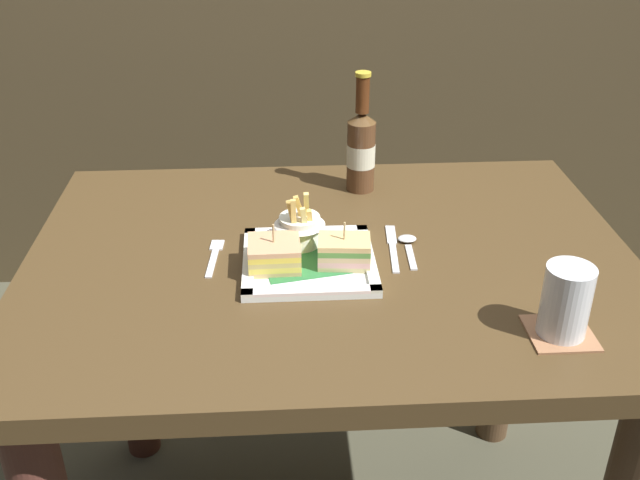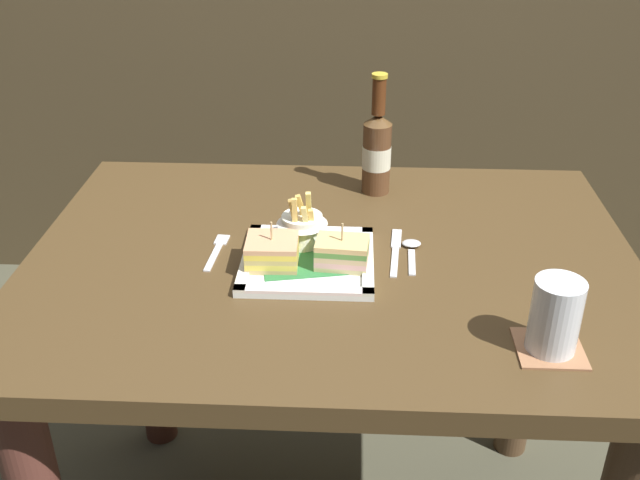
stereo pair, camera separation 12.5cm
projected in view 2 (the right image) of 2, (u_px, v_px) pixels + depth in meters
name	position (u px, v px, depth m)	size (l,w,h in m)	color
dining_table	(331.00, 324.00, 1.42)	(1.12, 0.83, 0.78)	#48351C
square_plate	(308.00, 261.00, 1.31)	(0.23, 0.23, 0.02)	white
sandwich_half_left	(272.00, 251.00, 1.29)	(0.09, 0.09, 0.08)	tan
sandwich_half_right	(342.00, 253.00, 1.28)	(0.10, 0.07, 0.08)	tan
fries_cup	(302.00, 224.00, 1.34)	(0.09, 0.09, 0.11)	white
beer_bottle	(377.00, 150.00, 1.54)	(0.06, 0.06, 0.26)	#54341E
drink_coaster	(549.00, 348.00, 1.10)	(0.10, 0.10, 0.00)	#A06D49
water_glass	(554.00, 320.00, 1.07)	(0.07, 0.07, 0.12)	silver
fork	(217.00, 250.00, 1.36)	(0.03, 0.13, 0.00)	silver
knife	(396.00, 250.00, 1.36)	(0.03, 0.18, 0.00)	silver
spoon	(412.00, 248.00, 1.36)	(0.04, 0.12, 0.01)	silver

